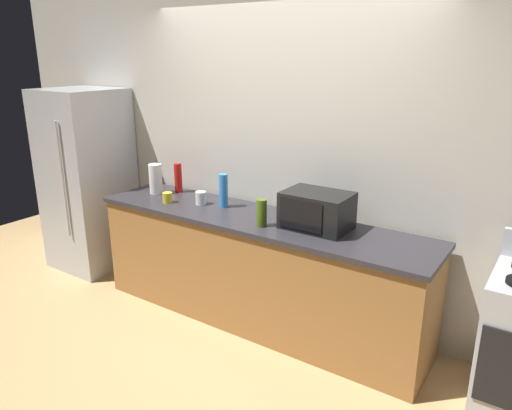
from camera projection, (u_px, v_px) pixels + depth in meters
The scene contains 11 objects.
ground_plane at pixel (227, 341), 3.72m from camera, with size 8.00×8.00×0.00m, color tan.
back_wall at pixel (284, 152), 3.96m from camera, with size 6.40×0.10×2.70m, color beige.
counter_run at pixel (256, 270), 3.90m from camera, with size 2.84×0.64×0.90m.
refrigerator at pixel (88, 180), 4.86m from camera, with size 0.72×0.73×1.80m.
microwave at pixel (317, 210), 3.50m from camera, with size 0.48×0.35×0.27m.
paper_towel_roll at pixel (156, 179), 4.37m from camera, with size 0.12×0.12×0.27m, color white.
bottle_spray_cleaner at pixel (223, 191), 3.98m from camera, with size 0.07×0.07×0.28m, color #338CE5.
bottle_olive_oil at pixel (262, 213), 3.54m from camera, with size 0.08×0.08×0.21m, color #4C6B19.
bottle_hot_sauce at pixel (178, 178), 4.41m from camera, with size 0.07×0.07×0.27m, color red.
mug_white at pixel (201, 198), 4.07m from camera, with size 0.09×0.09×0.11m, color white.
mug_yellow at pixel (168, 198), 4.12m from camera, with size 0.08×0.08×0.09m, color yellow.
Camera 1 is at (1.99, -2.55, 2.13)m, focal length 33.87 mm.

